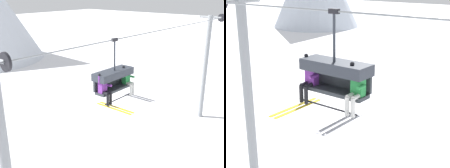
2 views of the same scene
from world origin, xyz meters
The scene contains 6 objects.
lift_tower_near centered at (-6.14, -0.02, 4.23)m, with size 0.36×1.88×8.14m.
lift_tower_far centered at (10.47, -0.02, 4.23)m, with size 0.36×1.88×8.14m.
lift_cable centered at (2.17, -0.80, 7.86)m, with size 18.61×0.05×0.05m.
chairlift_chair centered at (-1.41, -0.73, 6.30)m, with size 1.95×0.74×2.48m.
skier_purple centered at (-2.18, -0.94, 6.03)m, with size 0.48×1.70×1.34m.
skier_green centered at (-0.65, -0.94, 6.03)m, with size 0.48×1.70×1.34m.
Camera 1 is at (-9.99, -7.84, 9.74)m, focal length 45.00 mm.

